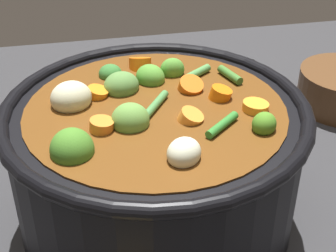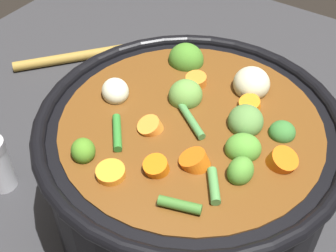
{
  "view_description": "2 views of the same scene",
  "coord_description": "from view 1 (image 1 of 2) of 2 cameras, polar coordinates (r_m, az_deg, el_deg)",
  "views": [
    {
      "loc": [
        0.45,
        -0.08,
        0.41
      ],
      "look_at": [
        -0.01,
        0.02,
        0.12
      ],
      "focal_mm": 53.65,
      "sensor_mm": 36.0,
      "label": 1
    },
    {
      "loc": [
        -0.17,
        0.3,
        0.47
      ],
      "look_at": [
        0.02,
        0.01,
        0.14
      ],
      "focal_mm": 49.23,
      "sensor_mm": 36.0,
      "label": 2
    }
  ],
  "objects": [
    {
      "name": "ground_plane",
      "position": [
        0.61,
        -1.26,
        -9.86
      ],
      "size": [
        1.1,
        1.1,
        0.0
      ],
      "primitive_type": "plane",
      "color": "#2D2D30"
    },
    {
      "name": "cooking_pot",
      "position": [
        0.56,
        -1.39,
        -3.8
      ],
      "size": [
        0.33,
        0.33,
        0.17
      ],
      "color": "black",
      "rests_on": "ground_plane"
    }
  ]
}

